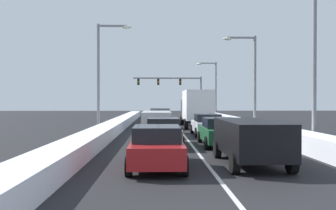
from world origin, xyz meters
The scene contains 19 objects.
ground_plane centered at (0.00, 19.93, 0.00)m, with size 129.52×129.52×0.00m, color black.
lane_stripe_between_right_lane_and_center_lane centered at (0.00, 24.91, 0.00)m, with size 0.14×54.80×0.01m, color silver.
snow_bank_right_shoulder centered at (5.30, 24.91, 0.44)m, with size 1.32×54.80×0.88m, color white.
snow_bank_left_shoulder centered at (-5.30, 24.91, 0.39)m, with size 1.40×54.80×0.78m, color white.
suv_black_right_lane_nearest centered at (1.61, 7.74, 1.02)m, with size 2.16×4.90×1.67m.
sedan_green_right_lane_second centered at (1.47, 13.50, 0.76)m, with size 2.00×4.50×1.51m.
sedan_white_right_lane_third centered at (1.60, 19.32, 0.76)m, with size 2.00×4.50×1.51m.
box_truck_right_lane_fourth centered at (1.71, 27.16, 1.90)m, with size 2.53×7.20×3.36m.
sedan_maroon_right_lane_fifth centered at (1.89, 35.22, 0.76)m, with size 2.00×4.50×1.51m.
sedan_red_center_lane_nearest centered at (-1.91, 7.25, 0.76)m, with size 2.00×4.50×1.51m.
sedan_tan_center_lane_second centered at (-1.57, 13.46, 0.76)m, with size 2.00×4.50×1.51m.
suv_silver_center_lane_third centered at (-1.94, 19.56, 1.02)m, with size 2.16×4.90×1.67m.
sedan_navy_center_lane_fourth centered at (-1.55, 25.68, 0.76)m, with size 2.00×4.50×1.51m.
suv_gray_center_lane_fifth centered at (-1.59, 32.90, 1.02)m, with size 2.16×4.90×1.67m.
traffic_light_gantry centered at (1.18, 49.80, 4.72)m, with size 10.60×0.47×6.20m.
street_lamp_right_near centered at (5.79, 12.45, 5.14)m, with size 2.66×0.36×8.64m.
street_lamp_right_mid centered at (5.43, 22.42, 4.56)m, with size 2.66×0.36×7.54m.
street_lamp_right_far centered at (5.61, 42.34, 4.61)m, with size 2.66×0.36×7.64m.
street_lamp_left_mid centered at (-6.04, 22.04, 4.97)m, with size 2.66×0.36×8.32m.
Camera 1 is at (-1.90, -5.69, 2.40)m, focal length 38.48 mm.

